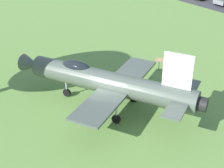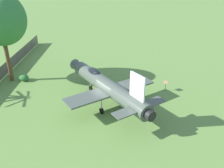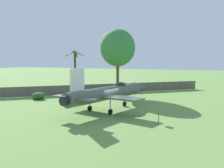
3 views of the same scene
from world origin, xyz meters
The scene contains 3 objects.
ground_plane centered at (0.00, 0.00, 0.00)m, with size 200.00×200.00×0.00m, color #668E42.
display_jet centered at (-0.34, 0.10, 2.04)m, with size 13.57×9.63×4.96m.
info_plaque centered at (3.03, 6.45, 0.85)m, with size 0.67×0.51×1.14m.
Camera 1 is at (3.60, -18.72, 12.40)m, focal length 51.95 mm.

